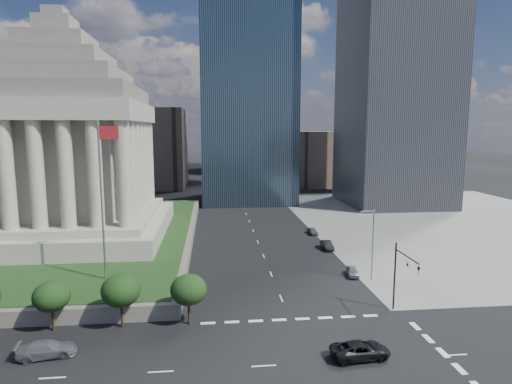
{
  "coord_description": "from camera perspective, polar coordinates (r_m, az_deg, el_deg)",
  "views": [
    {
      "loc": [
        -8.33,
        -29.98,
        20.78
      ],
      "look_at": [
        -3.23,
        19.23,
        13.52
      ],
      "focal_mm": 30.0,
      "sensor_mm": 36.0,
      "label": 1
    }
  ],
  "objects": [
    {
      "name": "ground",
      "position": [
        131.89,
        -2.23,
        -0.72
      ],
      "size": [
        500.0,
        500.0,
        0.0
      ],
      "primitive_type": "plane",
      "color": "black",
      "rests_on": "ground"
    },
    {
      "name": "traffic_signal_ne",
      "position": [
        50.82,
        18.9,
        -9.91
      ],
      "size": [
        0.3,
        5.74,
        8.0
      ],
      "color": "black",
      "rests_on": "ground"
    },
    {
      "name": "pickup_truck",
      "position": [
        42.8,
        13.75,
        -19.8
      ],
      "size": [
        5.66,
        2.96,
        1.52
      ],
      "primitive_type": "imported",
      "rotation": [
        0.0,
        0.0,
        1.65
      ],
      "color": "black",
      "rests_on": "ground"
    },
    {
      "name": "parked_sedan_far",
      "position": [
        86.43,
        7.54,
        -5.19
      ],
      "size": [
        3.91,
        1.76,
        1.3
      ],
      "primitive_type": "imported",
      "rotation": [
        0.0,
        0.0,
        0.06
      ],
      "color": "#515358",
      "rests_on": "ground"
    },
    {
      "name": "suv_grey",
      "position": [
        46.11,
        -26.12,
        -18.29
      ],
      "size": [
        5.47,
        2.89,
        1.51
      ],
      "primitive_type": "imported",
      "rotation": [
        0.0,
        0.0,
        1.72
      ],
      "color": "slate",
      "rests_on": "ground"
    },
    {
      "name": "midrise_glass",
      "position": [
        125.74,
        -1.22,
        12.56
      ],
      "size": [
        26.0,
        26.0,
        60.0
      ],
      "primitive_type": "cube",
      "color": "black",
      "rests_on": "ground"
    },
    {
      "name": "parked_sedan_mid",
      "position": [
        76.27,
        9.44,
        -7.01
      ],
      "size": [
        1.56,
        4.39,
        1.44
      ],
      "primitive_type": "imported",
      "rotation": [
        0.0,
        0.0,
        -0.01
      ],
      "color": "black",
      "rests_on": "ground"
    },
    {
      "name": "plaza_terrace",
      "position": [
        90.2,
        -29.88,
        -5.51
      ],
      "size": [
        66.0,
        70.0,
        1.8
      ],
      "primitive_type": "cube",
      "color": "#615B53",
      "rests_on": "ground"
    },
    {
      "name": "plaza_lawn",
      "position": [
        90.0,
        -29.92,
        -4.92
      ],
      "size": [
        64.0,
        68.0,
        0.1
      ],
      "primitive_type": "cube",
      "color": "#1E3D19",
      "rests_on": "plaza_terrace"
    },
    {
      "name": "parked_sedan_near",
      "position": [
        63.68,
        12.76,
        -10.29
      ],
      "size": [
        2.17,
        4.04,
        1.3
      ],
      "primitive_type": "imported",
      "rotation": [
        0.0,
        0.0,
        -0.17
      ],
      "color": "gray",
      "rests_on": "ground"
    },
    {
      "name": "sidewalk_ne",
      "position": [
        107.14,
        24.74,
        -3.6
      ],
      "size": [
        68.0,
        90.0,
        0.03
      ],
      "primitive_type": "cube",
      "color": "slate",
      "rests_on": "ground"
    },
    {
      "name": "street_lamp_north",
      "position": [
        61.0,
        15.17,
        -6.3
      ],
      "size": [
        2.13,
        0.22,
        10.0
      ],
      "color": "slate",
      "rests_on": "ground"
    },
    {
      "name": "highrise_ne",
      "position": [
        128.87,
        18.52,
        21.05
      ],
      "size": [
        26.0,
        28.0,
        100.0
      ],
      "primitive_type": "cube",
      "color": "black",
      "rests_on": "ground"
    },
    {
      "name": "building_filler_ne",
      "position": [
        165.34,
        8.23,
        4.53
      ],
      "size": [
        20.0,
        30.0,
        20.0
      ],
      "primitive_type": "cube",
      "color": "brown",
      "rests_on": "ground"
    },
    {
      "name": "war_memorial",
      "position": [
        82.1,
        -24.4,
        8.05
      ],
      "size": [
        34.0,
        34.0,
        39.0
      ],
      "primitive_type": null,
      "color": "#A79E8C",
      "rests_on": "plaza_lawn"
    },
    {
      "name": "flagpole",
      "position": [
        56.17,
        -19.77,
        0.01
      ],
      "size": [
        2.52,
        0.24,
        20.0
      ],
      "color": "slate",
      "rests_on": "plaza_lawn"
    },
    {
      "name": "building_filler_nw",
      "position": [
        161.58,
        -13.69,
        5.71
      ],
      "size": [
        24.0,
        30.0,
        28.0
      ],
      "primitive_type": "cube",
      "color": "brown",
      "rests_on": "ground"
    }
  ]
}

